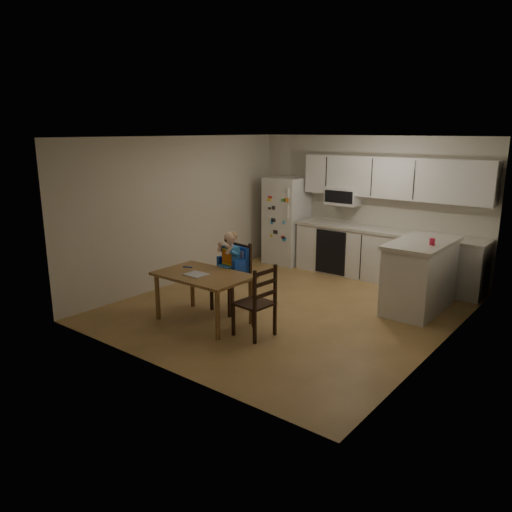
{
  "coord_description": "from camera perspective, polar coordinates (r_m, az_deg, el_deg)",
  "views": [
    {
      "loc": [
        4.0,
        -5.87,
        2.6
      ],
      "look_at": [
        -0.16,
        -0.59,
        0.89
      ],
      "focal_mm": 35.0,
      "sensor_mm": 36.0,
      "label": 1
    }
  ],
  "objects": [
    {
      "name": "red_cup",
      "position": [
        7.36,
        19.49,
        1.56
      ],
      "size": [
        0.08,
        0.08,
        0.1
      ],
      "primitive_type": "cylinder",
      "color": "red",
      "rests_on": "kitchen_island"
    },
    {
      "name": "chair_booster",
      "position": [
        7.27,
        -2.63,
        -0.76
      ],
      "size": [
        0.51,
        0.51,
        1.19
      ],
      "rotation": [
        0.0,
        0.0,
        -0.14
      ],
      "color": "black",
      "rests_on": "ground"
    },
    {
      "name": "room",
      "position": [
        7.62,
        5.95,
        3.98
      ],
      "size": [
        4.52,
        5.01,
        2.51
      ],
      "color": "olive",
      "rests_on": "ground"
    },
    {
      "name": "napkin",
      "position": [
        6.81,
        -6.88,
        -2.09
      ],
      "size": [
        0.29,
        0.25,
        0.01
      ],
      "primitive_type": "cube",
      "color": "#A3A3A8",
      "rests_on": "dining_table"
    },
    {
      "name": "kitchen_island",
      "position": [
        7.71,
        18.23,
        -2.11
      ],
      "size": [
        0.74,
        1.41,
        1.04
      ],
      "color": "silver",
      "rests_on": "ground"
    },
    {
      "name": "dining_table",
      "position": [
        6.87,
        -6.04,
        -2.78
      ],
      "size": [
        1.28,
        0.83,
        0.69
      ],
      "color": "brown",
      "rests_on": "ground"
    },
    {
      "name": "toddler_spoon",
      "position": [
        7.19,
        -7.92,
        -1.24
      ],
      "size": [
        0.12,
        0.06,
        0.02
      ],
      "primitive_type": "cylinder",
      "rotation": [
        0.0,
        1.57,
        0.35
      ],
      "color": "#143FB7",
      "rests_on": "dining_table"
    },
    {
      "name": "kitchen_run",
      "position": [
        9.0,
        14.64,
        2.76
      ],
      "size": [
        3.37,
        0.62,
        2.15
      ],
      "color": "silver",
      "rests_on": "ground"
    },
    {
      "name": "refrigerator",
      "position": [
        9.91,
        3.52,
        4.06
      ],
      "size": [
        0.72,
        0.7,
        1.7
      ],
      "primitive_type": "cube",
      "color": "silver",
      "rests_on": "ground"
    },
    {
      "name": "chair_side",
      "position": [
        6.33,
        0.41,
        -4.78
      ],
      "size": [
        0.45,
        0.45,
        0.95
      ],
      "rotation": [
        0.0,
        0.0,
        -1.66
      ],
      "color": "black",
      "rests_on": "ground"
    }
  ]
}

